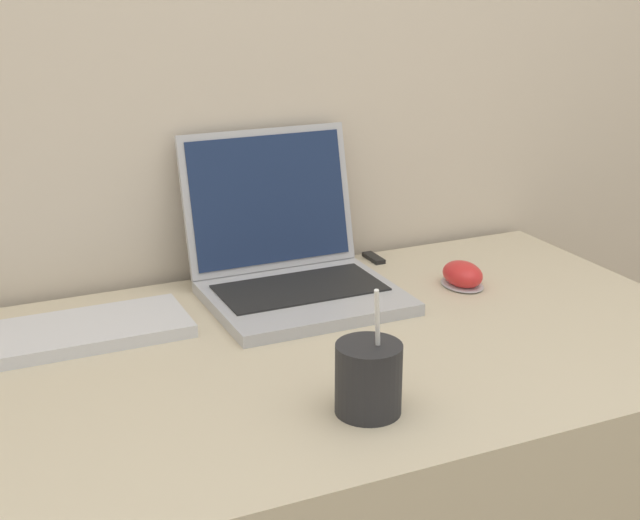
{
  "coord_description": "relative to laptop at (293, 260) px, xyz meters",
  "views": [
    {
      "loc": [
        -0.55,
        -0.75,
        1.29
      ],
      "look_at": [
        0.0,
        0.47,
        0.83
      ],
      "focal_mm": 50.0,
      "sensor_mm": 36.0,
      "label": 1
    }
  ],
  "objects": [
    {
      "name": "laptop",
      "position": [
        0.0,
        0.0,
        0.0
      ],
      "size": [
        0.31,
        0.32,
        0.26
      ],
      "color": "#ADADB2",
      "rests_on": "desk"
    },
    {
      "name": "drink_cup",
      "position": [
        -0.08,
        -0.43,
        -0.01
      ],
      "size": [
        0.09,
        0.09,
        0.17
      ],
      "color": "#232326",
      "rests_on": "desk"
    },
    {
      "name": "computer_mouse",
      "position": [
        0.28,
        -0.1,
        -0.04
      ],
      "size": [
        0.07,
        0.09,
        0.04
      ],
      "color": "#B2B2B7",
      "rests_on": "desk"
    },
    {
      "name": "external_keyboard",
      "position": [
        -0.41,
        -0.04,
        -0.05
      ],
      "size": [
        0.41,
        0.15,
        0.02
      ],
      "color": "silver",
      "rests_on": "desk"
    },
    {
      "name": "usb_stick",
      "position": [
        0.2,
        0.09,
        -0.05
      ],
      "size": [
        0.02,
        0.06,
        0.01
      ],
      "color": "black",
      "rests_on": "desk"
    }
  ]
}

